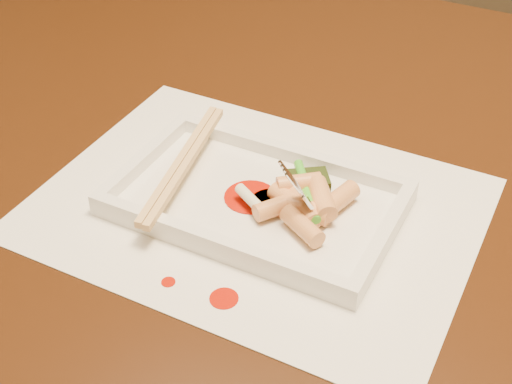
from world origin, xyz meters
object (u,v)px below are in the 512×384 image
at_px(plate_base, 256,204).
at_px(fork, 339,145).
at_px(chopstick_a, 180,161).
at_px(table, 260,219).
at_px(placemat, 256,208).

relative_size(plate_base, fork, 1.86).
distance_m(chopstick_a, fork, 0.16).
distance_m(plate_base, chopstick_a, 0.08).
relative_size(table, chopstick_a, 7.22).
height_order(placemat, plate_base, plate_base).
bearing_deg(plate_base, placemat, 90.00).
xyz_separation_m(chopstick_a, fork, (0.15, 0.02, 0.06)).
distance_m(placemat, chopstick_a, 0.09).
distance_m(placemat, plate_base, 0.00).
relative_size(plate_base, chopstick_a, 1.34).
height_order(table, placemat, placemat).
distance_m(table, fork, 0.23).
relative_size(placemat, plate_base, 1.54).
height_order(table, plate_base, plate_base).
height_order(plate_base, fork, fork).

